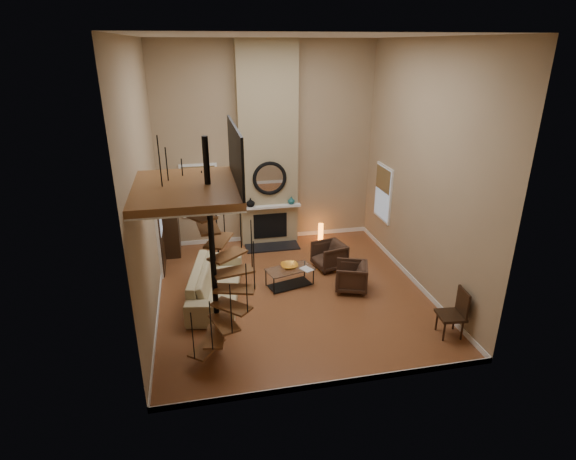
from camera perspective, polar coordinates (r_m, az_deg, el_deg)
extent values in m
cube|color=#9F5C33|center=(10.79, 0.44, -7.72)|extent=(6.00, 6.50, 0.01)
cube|color=tan|center=(12.82, -2.65, 10.34)|extent=(6.00, 0.02, 5.50)
cube|color=tan|center=(6.75, 6.36, -0.82)|extent=(6.00, 0.02, 5.50)
cube|color=tan|center=(9.56, -17.44, 5.23)|extent=(0.02, 6.50, 5.50)
cube|color=tan|center=(10.74, 16.45, 7.13)|extent=(0.02, 6.50, 5.50)
cube|color=silver|center=(9.36, 0.54, 22.92)|extent=(6.00, 6.50, 0.01)
cube|color=white|center=(13.62, -2.45, -0.81)|extent=(6.00, 0.02, 0.12)
cube|color=white|center=(8.19, 5.51, -18.40)|extent=(6.00, 0.02, 0.12)
cube|color=white|center=(10.62, -15.73, -8.77)|extent=(0.02, 6.50, 0.12)
cube|color=white|center=(11.69, 14.99, -5.68)|extent=(0.02, 6.50, 0.12)
cube|color=#9D8B66|center=(12.64, -2.51, 10.17)|extent=(1.60, 0.38, 5.50)
cube|color=black|center=(13.03, -1.96, -2.10)|extent=(1.50, 0.60, 0.04)
cube|color=black|center=(13.09, -2.21, 0.53)|extent=(0.95, 0.02, 0.72)
cube|color=white|center=(12.80, -2.18, 2.90)|extent=(1.70, 0.18, 0.06)
torus|color=black|center=(12.62, -2.28, 6.41)|extent=(0.94, 0.10, 0.94)
cylinder|color=white|center=(12.63, -2.29, 6.43)|extent=(0.80, 0.01, 0.80)
imported|color=black|center=(12.72, -4.67, 3.43)|extent=(0.24, 0.24, 0.25)
imported|color=#185255|center=(12.90, 0.41, 3.70)|extent=(0.20, 0.20, 0.21)
cube|color=white|center=(12.93, -10.91, 4.80)|extent=(1.02, 0.04, 1.52)
cube|color=#8C9EB2|center=(12.91, -10.91, 4.77)|extent=(0.90, 0.01, 1.40)
cube|color=olive|center=(12.84, -10.97, 5.65)|extent=(0.90, 0.01, 0.98)
cube|color=white|center=(12.77, 11.73, 4.52)|extent=(0.04, 1.02, 1.52)
cube|color=#8C9EB2|center=(12.76, 11.63, 4.51)|extent=(0.01, 0.90, 1.40)
cube|color=olive|center=(12.65, 11.70, 6.17)|extent=(0.01, 0.90, 0.63)
cube|color=white|center=(11.80, -15.70, -0.18)|extent=(0.06, 1.05, 2.16)
cube|color=black|center=(11.81, -15.52, -0.28)|extent=(0.05, 0.90, 2.05)
cube|color=#8C9EB2|center=(11.66, -15.58, 1.66)|extent=(0.01, 0.60, 0.90)
cube|color=brown|center=(7.66, -12.51, 5.02)|extent=(1.70, 2.20, 0.12)
cube|color=white|center=(7.69, -12.47, 4.49)|extent=(1.70, 2.20, 0.03)
cube|color=black|center=(7.56, -6.55, 9.33)|extent=(0.04, 2.20, 0.94)
cylinder|color=black|center=(8.08, -9.35, -2.74)|extent=(0.10, 0.10, 4.02)
cube|color=brown|center=(8.71, -10.02, -14.14)|extent=(0.71, 0.78, 0.04)
cylinder|color=black|center=(8.22, -11.73, -12.76)|extent=(0.02, 0.02, 0.94)
cube|color=brown|center=(8.51, -9.02, -12.92)|extent=(0.46, 0.77, 0.04)
cylinder|color=black|center=(7.95, -9.53, -11.63)|extent=(0.02, 0.02, 0.94)
cube|color=brown|center=(8.38, -7.92, -11.31)|extent=(0.55, 0.79, 0.04)
cylinder|color=black|center=(7.84, -7.09, -9.73)|extent=(0.02, 0.02, 0.94)
cube|color=brown|center=(8.32, -7.04, -9.38)|extent=(0.75, 0.74, 0.04)
cylinder|color=black|center=(7.89, -5.15, -7.24)|extent=(0.02, 0.02, 0.94)
cube|color=brown|center=(8.33, -6.62, -7.27)|extent=(0.79, 0.53, 0.04)
cylinder|color=black|center=(8.05, -4.24, -4.47)|extent=(0.02, 0.02, 0.94)
cube|color=brown|center=(8.36, -6.78, -5.13)|extent=(0.77, 0.48, 0.04)
cylinder|color=black|center=(8.25, -4.54, -1.79)|extent=(0.02, 0.02, 0.94)
cube|color=brown|center=(8.38, -7.48, -3.11)|extent=(0.77, 0.72, 0.04)
cylinder|color=black|center=(8.42, -5.90, 0.59)|extent=(0.02, 0.02, 0.94)
cube|color=brown|center=(8.36, -8.59, -1.29)|extent=(0.58, 0.79, 0.04)
cylinder|color=black|center=(8.50, -8.01, 2.57)|extent=(0.02, 0.02, 0.94)
cube|color=brown|center=(8.28, -9.89, 0.34)|extent=(0.41, 0.75, 0.04)
cylinder|color=black|center=(8.46, -10.46, 4.16)|extent=(0.02, 0.02, 0.94)
cube|color=brown|center=(8.13, -11.14, 1.80)|extent=(0.68, 0.79, 0.04)
cylinder|color=black|center=(8.27, -12.83, 5.45)|extent=(0.02, 0.02, 0.94)
cube|color=brown|center=(7.92, -12.09, 3.18)|extent=(0.80, 0.64, 0.04)
cylinder|color=black|center=(7.96, -14.67, 6.58)|extent=(0.02, 0.02, 0.94)
cube|color=brown|center=(7.68, -12.55, 4.59)|extent=(0.72, 0.34, 0.04)
cylinder|color=black|center=(7.57, -15.58, 7.75)|extent=(0.02, 0.02, 0.94)
cube|color=black|center=(12.79, -14.42, 1.21)|extent=(0.43, 0.91, 2.03)
imported|color=tan|center=(10.51, -8.98, -6.39)|extent=(1.44, 2.70, 0.75)
imported|color=#3C261B|center=(11.79, 5.42, -3.12)|extent=(0.89, 0.87, 0.68)
imported|color=#3C261B|center=(10.80, 8.20, -5.76)|extent=(0.92, 0.91, 0.66)
cube|color=silver|center=(10.85, 0.22, -4.88)|extent=(1.20, 0.81, 0.02)
cube|color=black|center=(11.04, 0.22, -6.80)|extent=(1.09, 0.70, 0.01)
cylinder|color=black|center=(10.57, -1.76, -7.00)|extent=(0.03, 0.03, 0.40)
cylinder|color=black|center=(11.00, 3.17, -5.80)|extent=(0.03, 0.03, 0.40)
cylinder|color=black|center=(10.92, -2.75, -6.00)|extent=(0.03, 0.03, 0.40)
cylinder|color=black|center=(11.34, 2.05, -4.87)|extent=(0.03, 0.03, 0.40)
imported|color=orange|center=(10.86, 0.17, -4.49)|extent=(0.41, 0.41, 0.10)
imported|color=gray|center=(10.78, 2.22, -4.95)|extent=(0.34, 0.37, 0.03)
cylinder|color=black|center=(12.35, -8.56, -3.80)|extent=(0.35, 0.35, 0.03)
cylinder|color=black|center=(12.03, -8.77, -0.44)|extent=(0.04, 0.04, 1.53)
cylinder|color=#F2E5C6|center=(11.77, -8.98, 2.93)|extent=(0.39, 0.39, 0.31)
cylinder|color=orange|center=(13.46, 4.07, -0.27)|extent=(0.15, 0.15, 0.52)
cube|color=black|center=(9.66, 19.52, -9.97)|extent=(0.54, 0.54, 0.06)
cube|color=black|center=(9.61, 20.84, -8.52)|extent=(0.10, 0.47, 0.58)
cylinder|color=black|center=(9.57, 18.78, -11.81)|extent=(0.04, 0.04, 0.47)
cylinder|color=black|center=(9.72, 20.76, -11.55)|extent=(0.04, 0.04, 0.47)
cylinder|color=black|center=(9.84, 17.95, -10.68)|extent=(0.04, 0.04, 0.47)
cylinder|color=black|center=(9.99, 19.88, -10.45)|extent=(0.04, 0.04, 0.47)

